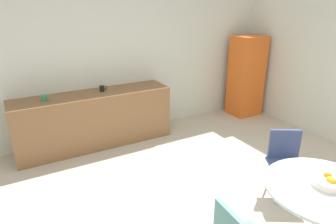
# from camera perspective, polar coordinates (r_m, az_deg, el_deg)

# --- Properties ---
(wall_back) EXTENTS (6.00, 0.10, 2.60)m
(wall_back) POSITION_cam_1_polar(r_m,az_deg,el_deg) (5.31, -8.99, 9.70)
(wall_back) COLOR silver
(wall_back) RESTS_ON ground_plane
(counter_block) EXTENTS (2.51, 0.60, 0.90)m
(counter_block) POSITION_cam_1_polar(r_m,az_deg,el_deg) (5.04, -13.91, -1.37)
(counter_block) COLOR brown
(counter_block) RESTS_ON ground_plane
(locker_cabinet) EXTENTS (0.60, 0.50, 1.64)m
(locker_cabinet) POSITION_cam_1_polar(r_m,az_deg,el_deg) (6.39, 14.86, 6.70)
(locker_cabinet) COLOR orange
(locker_cabinet) RESTS_ON ground_plane
(round_table) EXTENTS (1.05, 1.05, 0.74)m
(round_table) POSITION_cam_1_polar(r_m,az_deg,el_deg) (3.13, 27.65, -14.87)
(round_table) COLOR silver
(round_table) RESTS_ON ground_plane
(chair_navy) EXTENTS (0.58, 0.58, 0.83)m
(chair_navy) POSITION_cam_1_polar(r_m,az_deg,el_deg) (3.90, 21.76, -7.88)
(chair_navy) COLOR silver
(chair_navy) RESTS_ON ground_plane
(fruit_bowl) EXTENTS (0.27, 0.27, 0.11)m
(fruit_bowl) POSITION_cam_1_polar(r_m,az_deg,el_deg) (3.06, 28.58, -11.79)
(fruit_bowl) COLOR silver
(fruit_bowl) RESTS_ON round_table
(mug_white) EXTENTS (0.13, 0.08, 0.09)m
(mug_white) POSITION_cam_1_polar(r_m,az_deg,el_deg) (4.95, -12.60, 4.46)
(mug_white) COLOR black
(mug_white) RESTS_ON counter_block
(mug_green) EXTENTS (0.13, 0.08, 0.09)m
(mug_green) POSITION_cam_1_polar(r_m,az_deg,el_deg) (4.72, -22.83, 2.51)
(mug_green) COLOR #338C59
(mug_green) RESTS_ON counter_block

